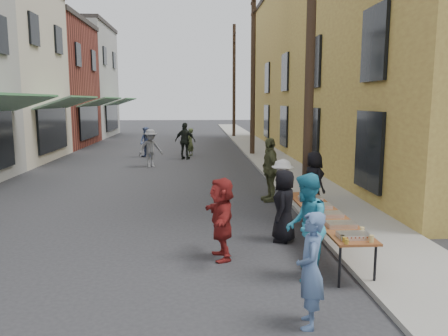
{
  "coord_description": "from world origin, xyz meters",
  "views": [
    {
      "loc": [
        1.24,
        -8.84,
        2.98
      ],
      "look_at": [
        1.92,
        2.02,
        1.3
      ],
      "focal_mm": 35.0,
      "sensor_mm": 36.0,
      "label": 1
    }
  ],
  "objects": [
    {
      "name": "guest_front_c",
      "position": [
        3.05,
        -1.88,
        0.9
      ],
      "size": [
        0.91,
        1.04,
        1.8
      ],
      "primitive_type": "imported",
      "rotation": [
        0.0,
        0.0,
        -1.87
      ],
      "color": "teal",
      "rests_on": "ground"
    },
    {
      "name": "ground",
      "position": [
        0.0,
        0.0,
        0.0
      ],
      "size": [
        120.0,
        120.0,
        0.0
      ],
      "primitive_type": "plane",
      "color": "#28282B",
      "rests_on": "ground"
    },
    {
      "name": "utility_pole_mid",
      "position": [
        4.3,
        15.0,
        4.5
      ],
      "size": [
        0.26,
        0.26,
        9.0
      ],
      "primitive_type": "cylinder",
      "color": "#2D2116",
      "rests_on": "ground"
    },
    {
      "name": "guest_front_e",
      "position": [
        3.4,
        3.87,
        0.95
      ],
      "size": [
        0.64,
        1.18,
        1.91
      ],
      "primitive_type": "imported",
      "rotation": [
        0.0,
        0.0,
        -1.41
      ],
      "color": "#4E5330",
      "rests_on": "ground"
    },
    {
      "name": "utility_pole_near",
      "position": [
        4.3,
        3.0,
        4.5
      ],
      "size": [
        0.26,
        0.26,
        9.0
      ],
      "primitive_type": "cylinder",
      "color": "#2D2116",
      "rests_on": "ground"
    },
    {
      "name": "cup_stack",
      "position": [
        4.0,
        -2.33,
        0.81
      ],
      "size": [
        0.08,
        0.08,
        0.12
      ],
      "primitive_type": "cylinder",
      "color": "tan",
      "rests_on": "serving_table"
    },
    {
      "name": "guest_front_d",
      "position": [
        3.4,
        1.92,
        0.76
      ],
      "size": [
        0.84,
        1.11,
        1.52
      ],
      "primitive_type": "imported",
      "rotation": [
        0.0,
        0.0,
        -1.88
      ],
      "color": "silver",
      "rests_on": "ground"
    },
    {
      "name": "catering_tray_sausage",
      "position": [
        3.8,
        -2.08,
        0.79
      ],
      "size": [
        0.5,
        0.33,
        0.08
      ],
      "primitive_type": "cube",
      "color": "maroon",
      "rests_on": "serving_table"
    },
    {
      "name": "building_ochre",
      "position": [
        11.1,
        14.0,
        5.0
      ],
      "size": [
        10.0,
        28.0,
        10.0
      ],
      "primitive_type": "cube",
      "color": "#A67F3B",
      "rests_on": "ground"
    },
    {
      "name": "catering_tray_buns_end",
      "position": [
        3.8,
        0.67,
        0.79
      ],
      "size": [
        0.5,
        0.33,
        0.08
      ],
      "primitive_type": "cube",
      "color": "tan",
      "rests_on": "serving_table"
    },
    {
      "name": "condiment_jar_a",
      "position": [
        3.58,
        -2.38,
        0.79
      ],
      "size": [
        0.07,
        0.07,
        0.08
      ],
      "primitive_type": "cylinder",
      "color": "#A57F26",
      "rests_on": "serving_table"
    },
    {
      "name": "condiment_jar_c",
      "position": [
        3.58,
        -2.18,
        0.79
      ],
      "size": [
        0.07,
        0.07,
        0.08
      ],
      "primitive_type": "cylinder",
      "color": "#A57F26",
      "rests_on": "serving_table"
    },
    {
      "name": "serving_table",
      "position": [
        3.8,
        -0.43,
        0.71
      ],
      "size": [
        0.7,
        4.0,
        0.75
      ],
      "color": "brown",
      "rests_on": "ground"
    },
    {
      "name": "catering_tray_buns",
      "position": [
        3.8,
        -0.73,
        0.79
      ],
      "size": [
        0.5,
        0.33,
        0.08
      ],
      "primitive_type": "cube",
      "color": "tan",
      "rests_on": "serving_table"
    },
    {
      "name": "passerby_right",
      "position": [
        0.87,
        14.87,
        0.76
      ],
      "size": [
        0.57,
        0.66,
        1.51
      ],
      "primitive_type": "imported",
      "rotation": [
        0.0,
        0.0,
        4.24
      ],
      "color": "#485631",
      "rests_on": "ground"
    },
    {
      "name": "guest_queue_back",
      "position": [
        1.7,
        -0.86,
        0.78
      ],
      "size": [
        0.61,
        1.49,
        1.57
      ],
      "primitive_type": "imported",
      "rotation": [
        0.0,
        0.0,
        -1.47
      ],
      "color": "maroon",
      "rests_on": "ground"
    },
    {
      "name": "passerby_left",
      "position": [
        -0.85,
        10.94,
        0.86
      ],
      "size": [
        1.27,
        1.04,
        1.71
      ],
      "primitive_type": "imported",
      "rotation": [
        0.0,
        0.0,
        0.42
      ],
      "color": "slate",
      "rests_on": "ground"
    },
    {
      "name": "guest_front_b",
      "position": [
        2.72,
        -3.46,
        0.78
      ],
      "size": [
        0.48,
        0.63,
        1.56
      ],
      "primitive_type": "imported",
      "rotation": [
        0.0,
        0.0,
        -1.78
      ],
      "color": "#4C6693",
      "rests_on": "ground"
    },
    {
      "name": "sidewalk",
      "position": [
        5.0,
        15.0,
        0.05
      ],
      "size": [
        2.2,
        60.0,
        0.1
      ],
      "primitive_type": "cube",
      "color": "gray",
      "rests_on": "ground"
    },
    {
      "name": "catering_tray_foil_d",
      "position": [
        3.8,
        -0.03,
        0.79
      ],
      "size": [
        0.5,
        0.33,
        0.08
      ],
      "primitive_type": "cube",
      "color": "#B2B2B7",
      "rests_on": "serving_table"
    },
    {
      "name": "server",
      "position": [
        4.35,
        2.44,
        0.88
      ],
      "size": [
        0.7,
        0.87,
        1.55
      ],
      "primitive_type": "imported",
      "rotation": [
        0.0,
        0.0,
        1.88
      ],
      "color": "black",
      "rests_on": "sidewalk"
    },
    {
      "name": "condiment_jar_b",
      "position": [
        3.58,
        -2.28,
        0.79
      ],
      "size": [
        0.07,
        0.07,
        0.08
      ],
      "primitive_type": "cylinder",
      "color": "#A57F26",
      "rests_on": "serving_table"
    },
    {
      "name": "guest_front_a",
      "position": [
        3.08,
        0.09,
        0.78
      ],
      "size": [
        0.71,
        0.87,
        1.55
      ],
      "primitive_type": "imported",
      "rotation": [
        0.0,
        0.0,
        -1.89
      ],
      "color": "black",
      "rests_on": "ground"
    },
    {
      "name": "catering_tray_foil_b",
      "position": [
        3.8,
        -1.43,
        0.79
      ],
      "size": [
        0.5,
        0.33,
        0.08
      ],
      "primitive_type": "cube",
      "color": "#B2B2B7",
      "rests_on": "serving_table"
    },
    {
      "name": "utility_pole_far",
      "position": [
        4.3,
        27.0,
        4.5
      ],
      "size": [
        0.26,
        0.26,
        9.0
      ],
      "primitive_type": "cylinder",
      "color": "#2D2116",
      "rests_on": "ground"
    },
    {
      "name": "passerby_mid",
      "position": [
        0.65,
        13.5,
        0.94
      ],
      "size": [
        1.2,
        0.82,
        1.88
      ],
      "primitive_type": "imported",
      "rotation": [
        0.0,
        0.0,
        2.78
      ],
      "color": "black",
      "rests_on": "ground"
    },
    {
      "name": "passerby_far",
      "position": [
        -1.42,
        14.37,
        0.8
      ],
      "size": [
        0.99,
        0.97,
        1.61
      ],
      "primitive_type": "imported",
      "rotation": [
        0.0,
        0.0,
        5.59
      ],
      "color": "#455586",
      "rests_on": "ground"
    }
  ]
}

